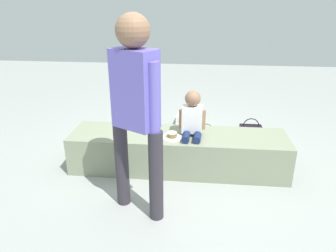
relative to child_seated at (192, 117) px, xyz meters
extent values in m
plane|color=#969A96|center=(-0.14, 0.02, -0.62)|extent=(12.00, 12.00, 0.00)
cube|color=gray|center=(-0.14, 0.02, -0.42)|extent=(2.31, 0.57, 0.41)
cylinder|color=navy|center=(-0.05, -0.09, -0.18)|extent=(0.09, 0.25, 0.08)
cylinder|color=navy|center=(0.06, -0.09, -0.18)|extent=(0.09, 0.25, 0.08)
cube|color=white|center=(0.00, 0.02, -0.03)|extent=(0.21, 0.14, 0.28)
sphere|color=#8C664C|center=(0.00, 0.02, 0.19)|extent=(0.16, 0.16, 0.16)
cylinder|color=#8C664C|center=(-0.12, 0.01, -0.04)|extent=(0.05, 0.05, 0.21)
cylinder|color=#8C664C|center=(0.11, 0.02, -0.04)|extent=(0.05, 0.05, 0.21)
cylinder|color=#2F2B34|center=(-0.26, -0.85, -0.22)|extent=(0.12, 0.12, 0.80)
cylinder|color=#2F2B34|center=(-0.59, -0.67, -0.22)|extent=(0.12, 0.12, 0.80)
cube|color=#665BC0|center=(-0.43, -0.76, 0.49)|extent=(0.40, 0.34, 0.61)
sphere|color=#8C664C|center=(-0.43, -0.76, 0.92)|extent=(0.26, 0.26, 0.26)
cylinder|color=#665BC0|center=(-0.27, -0.85, 0.43)|extent=(0.10, 0.10, 0.58)
cylinder|color=#665BC0|center=(-0.58, -0.68, 0.43)|extent=(0.10, 0.10, 0.58)
cylinder|color=white|center=(-0.20, -0.09, -0.21)|extent=(0.22, 0.22, 0.01)
cylinder|color=olive|center=(-0.20, -0.09, -0.18)|extent=(0.10, 0.10, 0.05)
cylinder|color=silver|center=(-0.20, -0.09, -0.15)|extent=(0.10, 0.10, 0.01)
cube|color=silver|center=(-0.14, -0.10, -0.20)|extent=(0.11, 0.04, 0.00)
cube|color=#B259BF|center=(-0.89, 0.59, -0.50)|extent=(0.24, 0.10, 0.24)
torus|color=white|center=(-0.94, 0.59, -0.38)|extent=(0.09, 0.01, 0.09)
torus|color=white|center=(-0.84, 0.59, -0.38)|extent=(0.09, 0.01, 0.09)
cylinder|color=black|center=(-0.54, 0.92, -0.60)|extent=(0.36, 0.36, 0.04)
cylinder|color=black|center=(-0.54, 0.92, -0.06)|extent=(0.11, 0.11, 1.04)
cylinder|color=silver|center=(-1.07, 0.78, -0.53)|extent=(0.07, 0.07, 0.18)
cone|color=silver|center=(-1.07, 0.78, -0.43)|extent=(0.06, 0.06, 0.03)
cylinder|color=blue|center=(-1.07, 0.78, -0.40)|extent=(0.03, 0.03, 0.02)
cylinder|color=red|center=(-0.67, 1.37, -0.57)|extent=(0.09, 0.09, 0.11)
cube|color=white|center=(-0.09, 1.37, -0.55)|extent=(0.35, 0.32, 0.14)
cube|color=black|center=(0.74, 0.81, -0.51)|extent=(0.28, 0.14, 0.22)
torus|color=black|center=(0.74, 0.81, -0.39)|extent=(0.21, 0.01, 0.21)
cube|color=brown|center=(0.16, 0.49, -0.49)|extent=(0.29, 0.10, 0.25)
torus|color=brown|center=(0.16, 0.49, -0.37)|extent=(0.22, 0.01, 0.22)
camera|label=1|loc=(0.07, -3.07, 1.13)|focal=33.84mm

